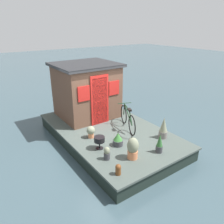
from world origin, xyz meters
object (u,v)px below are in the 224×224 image
at_px(houseboat_cabin, 86,90).
at_px(potted_plant_geranium, 160,144).
at_px(potted_plant_rosemary, 118,140).
at_px(potted_plant_mint, 133,148).
at_px(charcoal_grill, 99,140).
at_px(bicycle, 128,119).
at_px(potted_plant_thyme, 163,128).
at_px(potted_plant_ivy, 91,131).
at_px(potted_plant_fern, 107,153).
at_px(mooring_bollard, 118,169).

xyz_separation_m(houseboat_cabin, potted_plant_geranium, (-3.58, -0.34, -0.77)).
bearing_deg(houseboat_cabin, potted_plant_rosemary, 171.32).
xyz_separation_m(houseboat_cabin, potted_plant_mint, (-3.37, 0.48, -0.73)).
relative_size(houseboat_cabin, charcoal_grill, 5.91).
relative_size(bicycle, potted_plant_thyme, 2.20).
distance_m(houseboat_cabin, charcoal_grill, 2.72).
distance_m(potted_plant_ivy, potted_plant_fern, 1.33).
distance_m(potted_plant_thyme, potted_plant_ivy, 2.32).
xyz_separation_m(potted_plant_mint, potted_plant_rosemary, (0.78, -0.08, -0.12)).
xyz_separation_m(potted_plant_ivy, potted_plant_fern, (-1.30, 0.25, -0.04)).
bearing_deg(potted_plant_geranium, potted_plant_fern, 68.38).
bearing_deg(potted_plant_fern, potted_plant_ivy, -10.98).
xyz_separation_m(potted_plant_thyme, potted_plant_geranium, (-0.54, 0.73, -0.06)).
bearing_deg(potted_plant_thyme, charcoal_grill, 73.42).
xyz_separation_m(bicycle, potted_plant_geranium, (-1.71, 0.21, -0.10)).
bearing_deg(potted_plant_rosemary, mooring_bollard, 143.88).
bearing_deg(potted_plant_geranium, houseboat_cabin, 5.41).
height_order(potted_plant_geranium, potted_plant_ivy, potted_plant_geranium).
distance_m(houseboat_cabin, bicycle, 2.06).
distance_m(houseboat_cabin, potted_plant_mint, 3.48).
xyz_separation_m(bicycle, potted_plant_thyme, (-1.17, -0.52, -0.04)).
xyz_separation_m(potted_plant_mint, potted_plant_fern, (0.36, 0.60, -0.13)).
bearing_deg(charcoal_grill, potted_plant_mint, -153.09).
distance_m(potted_plant_thyme, mooring_bollard, 2.38).
bearing_deg(charcoal_grill, potted_plant_geranium, -131.48).
distance_m(houseboat_cabin, potted_plant_geranium, 3.67).
xyz_separation_m(potted_plant_mint, potted_plant_geranium, (-0.20, -0.81, -0.04)).
height_order(potted_plant_thyme, potted_plant_rosemary, potted_plant_thyme).
bearing_deg(potted_plant_ivy, potted_plant_thyme, -124.97).
height_order(potted_plant_fern, potted_plant_rosemary, potted_plant_rosemary).
relative_size(potted_plant_mint, potted_plant_rosemary, 1.53).
height_order(potted_plant_mint, charcoal_grill, potted_plant_mint).
relative_size(potted_plant_geranium, potted_plant_fern, 1.55).
bearing_deg(potted_plant_geranium, charcoal_grill, 48.52).
distance_m(potted_plant_geranium, potted_plant_ivy, 2.20).
bearing_deg(potted_plant_mint, bicycle, -34.40).
bearing_deg(potted_plant_mint, potted_plant_fern, 59.33).
distance_m(potted_plant_rosemary, mooring_bollard, 1.38).
distance_m(potted_plant_ivy, charcoal_grill, 0.74).
height_order(houseboat_cabin, potted_plant_mint, houseboat_cabin).
bearing_deg(houseboat_cabin, potted_plant_ivy, 154.33).
height_order(potted_plant_rosemary, charcoal_grill, potted_plant_rosemary).
relative_size(potted_plant_ivy, mooring_bollard, 1.41).
relative_size(potted_plant_rosemary, mooring_bollard, 1.43).
relative_size(potted_plant_mint, potted_plant_fern, 1.66).
height_order(potted_plant_thyme, potted_plant_geranium, potted_plant_thyme).
distance_m(potted_plant_fern, charcoal_grill, 0.60).
distance_m(potted_plant_mint, potted_plant_geranium, 0.84).
bearing_deg(potted_plant_fern, mooring_bollard, 169.18).
distance_m(bicycle, potted_plant_geranium, 1.72).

